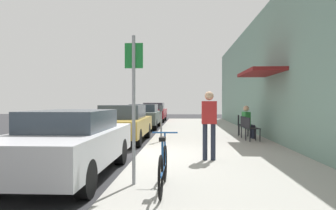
{
  "coord_description": "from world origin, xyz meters",
  "views": [
    {
      "loc": [
        1.28,
        -8.39,
        1.56
      ],
      "look_at": [
        0.47,
        7.07,
        1.4
      ],
      "focal_mm": 32.93,
      "sensor_mm": 36.0,
      "label": 1
    }
  ],
  "objects": [
    {
      "name": "parked_car_1",
      "position": [
        -1.1,
        3.47,
        0.74
      ],
      "size": [
        1.8,
        4.4,
        1.44
      ],
      "color": "#A58433",
      "rests_on": "ground_plane"
    },
    {
      "name": "parking_meter",
      "position": [
        0.45,
        2.73,
        0.89
      ],
      "size": [
        0.12,
        0.1,
        1.32
      ],
      "color": "slate",
      "rests_on": "sidewalk_slab"
    },
    {
      "name": "parked_car_2",
      "position": [
        -1.1,
        9.69,
        0.74
      ],
      "size": [
        1.8,
        4.4,
        1.42
      ],
      "color": "#47514C",
      "rests_on": "ground_plane"
    },
    {
      "name": "cafe_chair_1",
      "position": [
        3.71,
        3.83,
        0.62
      ],
      "size": [
        0.53,
        0.53,
        0.87
      ],
      "color": "black",
      "rests_on": "sidewalk_slab"
    },
    {
      "name": "sidewalk_slab",
      "position": [
        2.25,
        2.0,
        0.06
      ],
      "size": [
        4.5,
        32.0,
        0.12
      ],
      "primitive_type": "cube",
      "color": "#9E9B93",
      "rests_on": "ground_plane"
    },
    {
      "name": "building_facade",
      "position": [
        4.65,
        2.0,
        2.69
      ],
      "size": [
        1.4,
        32.0,
        5.38
      ],
      "color": "gray",
      "rests_on": "ground_plane"
    },
    {
      "name": "cafe_chair_0",
      "position": [
        3.71,
        2.98,
        0.62
      ],
      "size": [
        0.51,
        0.51,
        0.87
      ],
      "color": "black",
      "rests_on": "sidewalk_slab"
    },
    {
      "name": "bicycle_0",
      "position": [
        0.93,
        -3.35,
        0.48
      ],
      "size": [
        0.46,
        1.71,
        0.9
      ],
      "color": "black",
      "rests_on": "sidewalk_slab"
    },
    {
      "name": "cafe_chair_2",
      "position": [
        3.71,
        4.81,
        0.62
      ],
      "size": [
        0.54,
        0.54,
        0.87
      ],
      "color": "black",
      "rests_on": "sidewalk_slab"
    },
    {
      "name": "street_sign",
      "position": [
        0.4,
        -3.06,
        1.64
      ],
      "size": [
        0.32,
        0.06,
        2.6
      ],
      "color": "gray",
      "rests_on": "sidewalk_slab"
    },
    {
      "name": "pedestrian_standing",
      "position": [
        1.9,
        -0.76,
        1.12
      ],
      "size": [
        0.36,
        0.22,
        1.7
      ],
      "color": "#232838",
      "rests_on": "sidewalk_slab"
    },
    {
      "name": "parked_car_3",
      "position": [
        -1.1,
        15.82,
        0.76
      ],
      "size": [
        1.8,
        4.4,
        1.48
      ],
      "color": "maroon",
      "rests_on": "ground_plane"
    },
    {
      "name": "seated_patron_1",
      "position": [
        3.77,
        3.84,
        0.82
      ],
      "size": [
        0.49,
        0.44,
        1.29
      ],
      "color": "#232838",
      "rests_on": "sidewalk_slab"
    },
    {
      "name": "ground_plane",
      "position": [
        0.0,
        0.0,
        0.0
      ],
      "size": [
        60.0,
        60.0,
        0.0
      ],
      "primitive_type": "plane",
      "color": "#2D2D30"
    },
    {
      "name": "parked_car_0",
      "position": [
        -1.1,
        -2.14,
        0.73
      ],
      "size": [
        1.8,
        4.4,
        1.38
      ],
      "color": "#B7B7BC",
      "rests_on": "ground_plane"
    }
  ]
}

